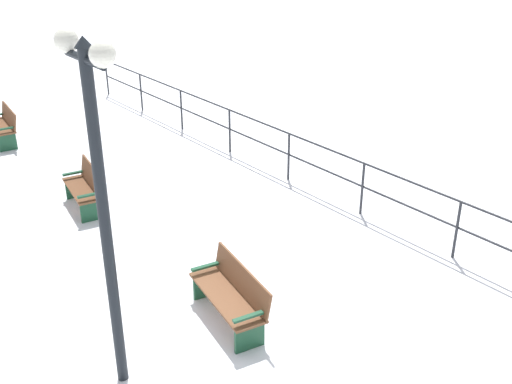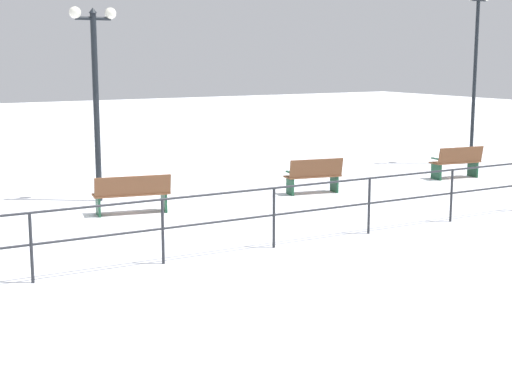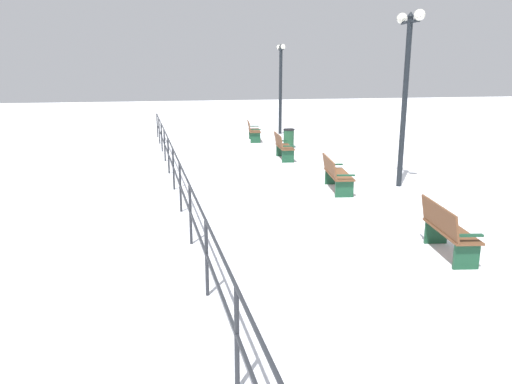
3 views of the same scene
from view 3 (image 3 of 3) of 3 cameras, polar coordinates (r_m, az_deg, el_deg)
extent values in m
plane|color=white|center=(12.90, 8.96, 0.16)|extent=(80.00, 80.00, 0.00)
cube|color=brown|center=(8.82, 21.57, -4.17)|extent=(0.70, 1.45, 0.04)
cube|color=brown|center=(8.66, 20.34, -2.74)|extent=(0.36, 1.38, 0.44)
cube|color=#19472D|center=(8.38, 23.07, -6.80)|extent=(0.41, 0.12, 0.43)
cube|color=#19472D|center=(9.40, 20.01, -4.33)|extent=(0.41, 0.12, 0.43)
cube|color=#19472D|center=(8.28, 23.41, -4.61)|extent=(0.41, 0.14, 0.04)
cube|color=#19472D|center=(9.31, 20.29, -2.35)|extent=(0.41, 0.14, 0.04)
cube|color=brown|center=(12.85, 9.51, 2.04)|extent=(0.80, 1.69, 0.04)
cube|color=brown|center=(12.76, 8.44, 3.02)|extent=(0.42, 1.62, 0.41)
cube|color=#19472D|center=(12.21, 10.13, 0.37)|extent=(0.45, 0.13, 0.43)
cube|color=#19472D|center=(13.58, 8.88, 1.77)|extent=(0.45, 0.13, 0.43)
cube|color=#19472D|center=(12.15, 10.29, 1.91)|extent=(0.45, 0.15, 0.04)
cube|color=#19472D|center=(13.51, 9.02, 3.16)|extent=(0.45, 0.15, 0.04)
cube|color=brown|center=(17.24, 3.35, 5.22)|extent=(0.63, 1.54, 0.04)
cube|color=brown|center=(17.17, 2.60, 5.99)|extent=(0.29, 1.50, 0.44)
cube|color=#19472D|center=(16.65, 3.71, 4.14)|extent=(0.41, 0.10, 0.44)
cube|color=#19472D|center=(17.91, 2.99, 4.84)|extent=(0.41, 0.10, 0.44)
cube|color=#19472D|center=(16.60, 3.80, 5.30)|extent=(0.41, 0.12, 0.04)
cube|color=#19472D|center=(17.86, 3.07, 5.91)|extent=(0.41, 0.12, 0.04)
cube|color=brown|center=(21.80, -0.18, 7.09)|extent=(0.71, 1.55, 0.04)
cube|color=brown|center=(21.76, -0.80, 7.64)|extent=(0.35, 1.49, 0.39)
cube|color=#19472D|center=(21.19, -0.07, 6.27)|extent=(0.42, 0.12, 0.45)
cube|color=#19472D|center=(22.47, -0.28, 6.70)|extent=(0.42, 0.12, 0.45)
cube|color=#19472D|center=(21.15, -0.02, 7.21)|extent=(0.42, 0.14, 0.04)
cube|color=#19472D|center=(22.43, -0.23, 7.59)|extent=(0.42, 0.14, 0.04)
cylinder|color=black|center=(13.49, 16.71, 9.60)|extent=(0.14, 0.14, 4.30)
cylinder|color=black|center=(13.52, 17.33, 18.21)|extent=(0.08, 0.82, 0.08)
sphere|color=white|center=(13.17, 18.32, 18.80)|extent=(0.27, 0.27, 0.27)
sphere|color=white|center=(13.89, 16.47, 18.63)|extent=(0.27, 0.27, 0.27)
cone|color=black|center=(13.53, 17.39, 18.96)|extent=(0.19, 0.19, 0.12)
cylinder|color=black|center=(24.27, 2.83, 11.54)|extent=(0.15, 0.15, 4.10)
cylinder|color=black|center=(24.27, 2.89, 16.10)|extent=(0.09, 0.70, 0.09)
sphere|color=white|center=(23.94, 3.14, 16.37)|extent=(0.23, 0.23, 0.23)
sphere|color=white|center=(24.61, 2.66, 16.30)|extent=(0.23, 0.23, 0.23)
cone|color=black|center=(24.28, 2.90, 16.52)|extent=(0.21, 0.21, 0.12)
cylinder|color=#26282D|center=(4.87, -2.21, -16.64)|extent=(0.05, 0.05, 1.08)
cylinder|color=#26282D|center=(6.78, -5.70, -7.63)|extent=(0.05, 0.05, 1.08)
cylinder|color=#26282D|center=(8.79, -7.55, -2.63)|extent=(0.05, 0.05, 1.08)
cylinder|color=#26282D|center=(10.84, -8.70, 0.49)|extent=(0.05, 0.05, 1.08)
cylinder|color=#26282D|center=(12.92, -9.48, 2.61)|extent=(0.05, 0.05, 1.08)
cylinder|color=#26282D|center=(15.02, -10.04, 4.14)|extent=(0.05, 0.05, 1.08)
cylinder|color=#26282D|center=(17.13, -10.47, 5.29)|extent=(0.05, 0.05, 1.08)
cylinder|color=#26282D|center=(19.24, -10.81, 6.19)|extent=(0.05, 0.05, 1.08)
cylinder|color=#26282D|center=(21.36, -11.08, 6.92)|extent=(0.05, 0.05, 1.08)
cylinder|color=#26282D|center=(23.48, -11.30, 7.51)|extent=(0.05, 0.05, 1.08)
cylinder|color=#26282D|center=(11.78, -9.22, 4.20)|extent=(0.04, 23.47, 0.04)
cylinder|color=#26282D|center=(11.87, -9.13, 1.90)|extent=(0.04, 23.47, 0.04)
cylinder|color=#1E4C2D|center=(19.77, 3.79, 6.07)|extent=(0.41, 0.41, 0.71)
cylinder|color=black|center=(19.73, 3.80, 7.18)|extent=(0.43, 0.43, 0.06)
camera|label=1|loc=(20.07, 15.53, 20.93)|focal=43.28mm
camera|label=2|loc=(20.59, -45.35, 10.93)|focal=54.57mm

